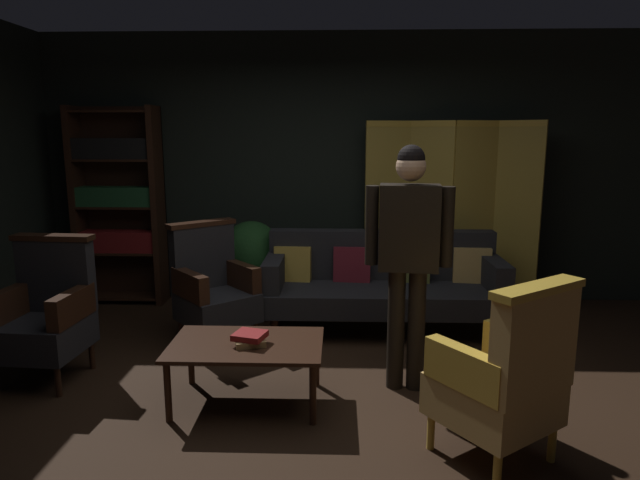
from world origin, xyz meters
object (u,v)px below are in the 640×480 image
Objects in this scene: folding_screen at (451,213)px; armchair_wing_left at (213,288)px; bookshelf at (119,202)px; potted_plant at (252,260)px; book_tan_leather at (250,341)px; velvet_couch at (382,280)px; coffee_table at (247,349)px; book_red_leather at (250,335)px; armchair_gilt_accent at (505,377)px; standing_figure at (409,246)px; armchair_wing_right at (46,313)px.

folding_screen is 2.49m from armchair_wing_left.
bookshelf is 1.56m from potted_plant.
bookshelf is at bearing 127.35° from book_tan_leather.
velvet_couch is 1.53m from armchair_wing_left.
armchair_wing_left reaches higher than coffee_table.
book_red_leather is at bearing -52.65° from bookshelf.
armchair_gilt_accent is 5.35× the size of book_red_leather.
standing_figure is 1.84× the size of potted_plant.
bookshelf is 2.87m from velvet_couch.
bookshelf is at bearing 127.35° from book_red_leather.
coffee_table is at bearing -82.22° from potted_plant.
coffee_table is at bearing -166.28° from standing_figure.
standing_figure is (2.59, -0.09, 0.54)m from armchair_wing_right.
bookshelf is 10.72× the size of book_tan_leather.
folding_screen reaches higher than armchair_wing_right.
bookshelf is 4.32m from armchair_gilt_accent.
standing_figure reaches higher than book_red_leather.
armchair_wing_right is at bearing -84.69° from bookshelf.
standing_figure is at bearing -51.33° from potted_plant.
coffee_table is 5.14× the size of book_red_leather.
armchair_gilt_accent is 1.00× the size of armchair_wing_left.
velvet_couch is 2.04× the size of armchair_wing_right.
bookshelf is 2.05× the size of coffee_table.
potted_plant is at bearing -11.70° from bookshelf.
armchair_wing_right is (-1.52, 0.35, 0.12)m from coffee_table.
potted_plant is (0.19, 0.88, 0.04)m from armchair_wing_left.
armchair_wing_right is (0.17, -1.88, -0.58)m from bookshelf.
book_red_leather is (0.29, -1.96, -0.05)m from potted_plant.
coffee_table is at bearing -52.84° from bookshelf.
standing_figure is 8.75× the size of book_red_leather.
book_red_leather is at bearing 157.67° from armchair_gilt_accent.
folding_screen reaches higher than standing_figure.
bookshelf is 2.22× the size of potted_plant.
bookshelf is 1.80m from armchair_wing_left.
book_tan_leather is at bearing -164.88° from standing_figure.
folding_screen is at bearing 28.77° from armchair_wing_right.
standing_figure is at bearing 13.72° from coffee_table.
standing_figure reaches higher than velvet_couch.
coffee_table is 0.11m from book_red_leather.
bookshelf is 1.98m from armchair_wing_right.
armchair_wing_left is at bearing 139.28° from armchair_gilt_accent.
velvet_couch is 2.04× the size of armchair_wing_left.
velvet_couch is (2.70, -0.74, -0.62)m from bookshelf.
book_red_leather is (1.72, -2.25, -0.59)m from bookshelf.
armchair_wing_right is at bearing 166.45° from book_red_leather.
armchair_gilt_accent and armchair_wing_left have the same top height.
armchair_wing_right is at bearing -155.61° from velvet_couch.
coffee_table is at bearing 142.80° from book_tan_leather.
armchair_wing_right is (-3.01, 0.97, 0.00)m from armchair_gilt_accent.
potted_plant reaches higher than coffee_table.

